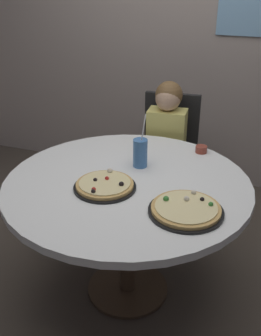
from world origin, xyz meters
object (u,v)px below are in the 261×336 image
(dining_table, at_px, (127,195))
(soda_cup, at_px, (140,153))
(diner_child, at_px, (163,168))
(sauce_bowl, at_px, (201,149))
(chair_wooden, at_px, (168,152))
(pizza_veggie, at_px, (105,185))
(pizza_cheese, at_px, (186,209))

(dining_table, height_order, soda_cup, soda_cup)
(diner_child, height_order, sauce_bowl, diner_child)
(chair_wooden, distance_m, pizza_veggie, 1.04)
(dining_table, relative_size, chair_wooden, 1.36)
(soda_cup, bearing_deg, dining_table, -92.57)
(pizza_cheese, relative_size, soda_cup, 1.12)
(chair_wooden, bearing_deg, soda_cup, -88.73)
(dining_table, height_order, diner_child, diner_child)
(chair_wooden, relative_size, sauce_bowl, 13.57)
(dining_table, bearing_deg, pizza_cheese, -28.41)
(pizza_veggie, bearing_deg, dining_table, 55.06)
(pizza_cheese, height_order, soda_cup, soda_cup)
(diner_child, bearing_deg, sauce_bowl, -37.90)
(chair_wooden, height_order, sauce_bowl, chair_wooden)
(pizza_cheese, bearing_deg, dining_table, 151.59)
(dining_table, bearing_deg, sauce_bowl, 58.81)
(diner_child, distance_m, pizza_cheese, 1.01)
(dining_table, relative_size, pizza_cheese, 3.74)
(pizza_veggie, xyz_separation_m, pizza_cheese, (0.43, -0.08, -0.00))
(pizza_veggie, height_order, soda_cup, soda_cup)
(dining_table, distance_m, pizza_cheese, 0.42)
(dining_table, distance_m, chair_wooden, 0.90)
(dining_table, xyz_separation_m, pizza_cheese, (0.35, -0.19, 0.11))
(dining_table, height_order, chair_wooden, chair_wooden)
(soda_cup, bearing_deg, chair_wooden, 91.27)
(dining_table, xyz_separation_m, diner_child, (0.01, 0.71, -0.18))
(chair_wooden, height_order, diner_child, diner_child)
(pizza_cheese, bearing_deg, chair_wooden, 108.45)
(chair_wooden, distance_m, sauce_bowl, 0.56)
(pizza_veggie, distance_m, soda_cup, 0.32)
(chair_wooden, distance_m, pizza_cheese, 1.17)
(pizza_veggie, xyz_separation_m, sauce_bowl, (0.37, 0.60, 0.00))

